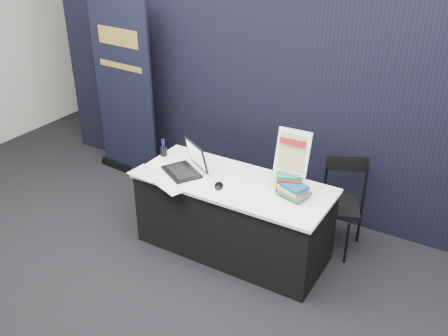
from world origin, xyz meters
TOP-DOWN VIEW (x-y plane):
  - floor at (0.00, 0.00)m, footprint 8.00×8.00m
  - wall_back at (0.00, 4.00)m, footprint 8.00×0.02m
  - drape_partition at (0.00, 1.60)m, footprint 6.00×0.08m
  - display_table at (0.00, 0.55)m, footprint 1.80×0.75m
  - laptop at (-0.50, 0.49)m, footprint 0.45×0.46m
  - mouse at (-0.06, 0.39)m, footprint 0.13×0.15m
  - brochure_left at (-0.77, 0.27)m, footprint 0.34×0.25m
  - brochure_mid at (-0.43, 0.22)m, footprint 0.38×0.33m
  - brochure_right at (-0.46, 0.30)m, footprint 0.30×0.22m
  - pen_cup at (-0.86, 0.65)m, footprint 0.07×0.07m
  - book_stack_tall at (0.50, 0.65)m, footprint 0.25×0.23m
  - book_stack_short at (0.58, 0.59)m, footprint 0.26×0.22m
  - info_sign at (0.50, 0.68)m, footprint 0.30×0.15m
  - pullup_banner at (-1.88, 1.27)m, footprint 0.93×0.17m
  - stacking_chair at (0.81, 1.13)m, footprint 0.54×0.55m

SIDE VIEW (x-z plane):
  - floor at x=0.00m, z-range 0.00..0.00m
  - display_table at x=0.00m, z-range 0.00..0.75m
  - stacking_chair at x=0.81m, z-range 0.05..0.95m
  - brochure_right at x=-0.46m, z-range 0.75..0.75m
  - brochure_left at x=-0.77m, z-range 0.75..0.75m
  - brochure_mid at x=-0.43m, z-range 0.75..0.75m
  - mouse at x=-0.06m, z-range 0.75..0.79m
  - pen_cup at x=-0.86m, z-range 0.75..0.84m
  - book_stack_short at x=0.58m, z-range 0.75..0.88m
  - laptop at x=-0.50m, z-range 0.68..0.96m
  - book_stack_tall at x=0.50m, z-range 0.75..0.92m
  - pullup_banner at x=-1.88m, z-range -0.12..2.05m
  - info_sign at x=0.50m, z-range 0.91..1.31m
  - drape_partition at x=0.00m, z-range 0.00..2.40m
  - wall_back at x=0.00m, z-range 0.00..3.50m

